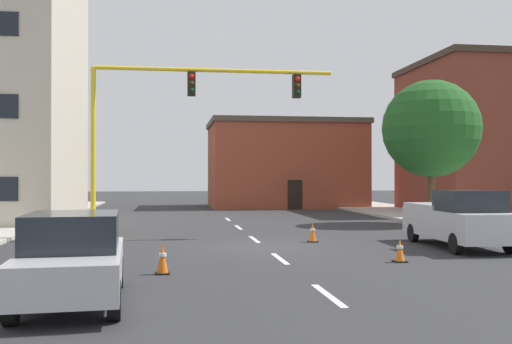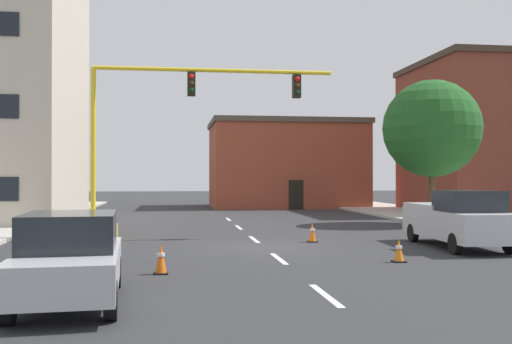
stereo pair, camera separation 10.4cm
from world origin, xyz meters
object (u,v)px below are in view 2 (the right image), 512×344
Objects in this scene: traffic_signal_gantry at (130,180)px; pickup_truck_silver at (458,219)px; traffic_cone_roadside_c at (399,251)px; tree_right_mid at (432,129)px; traffic_cone_roadside_a at (312,233)px; sedan_silver_near_left at (70,257)px; traffic_cone_roadside_b at (161,259)px.

traffic_signal_gantry reaches higher than pickup_truck_silver.
traffic_signal_gantry reaches higher than traffic_cone_roadside_c.
tree_right_mid is 11.83m from traffic_cone_roadside_a.
sedan_silver_near_left reaches higher than traffic_cone_roadside_c.
traffic_signal_gantry is 2.28× the size of sedan_silver_near_left.
traffic_cone_roadside_a is at bearing 50.38° from traffic_cone_roadside_b.
traffic_cone_roadside_c is (8.10, -7.75, -2.00)m from traffic_signal_gantry.
pickup_truck_silver is 10.92m from traffic_cone_roadside_b.
tree_right_mid reaches higher than traffic_cone_roadside_c.
traffic_signal_gantry is 12.26m from sedan_silver_near_left.
traffic_cone_roadside_b is (1.40, -8.92, -1.96)m from traffic_signal_gantry.
traffic_cone_roadside_a is 0.96× the size of traffic_cone_roadside_b.
sedan_silver_near_left is 6.33× the size of traffic_cone_roadside_a.
sedan_silver_near_left is 6.06× the size of traffic_cone_roadside_b.
traffic_cone_roadside_c is (1.25, -5.41, -0.03)m from traffic_cone_roadside_a.
traffic_signal_gantry is at bearing 157.75° from pickup_truck_silver.
traffic_cone_roadside_c is at bearing 9.91° from traffic_cone_roadside_b.
traffic_cone_roadside_b is (-13.49, -13.95, -4.54)m from tree_right_mid.
traffic_cone_roadside_c is at bearing -76.94° from traffic_cone_roadside_a.
traffic_cone_roadside_b reaches higher than traffic_cone_roadside_a.
sedan_silver_near_left is at bearing -91.30° from traffic_signal_gantry.
pickup_truck_silver is at bearing -26.95° from traffic_cone_roadside_a.
traffic_cone_roadside_b is 6.80m from traffic_cone_roadside_c.
traffic_cone_roadside_a is 1.09× the size of traffic_cone_roadside_c.
tree_right_mid reaches higher than traffic_cone_roadside_a.
pickup_truck_silver is at bearing 42.55° from traffic_cone_roadside_c.
sedan_silver_near_left is (-0.28, -12.17, -1.44)m from traffic_signal_gantry.
traffic_signal_gantry is 14.42× the size of traffic_cone_roadside_a.
tree_right_mid reaches higher than traffic_signal_gantry.
tree_right_mid is (14.89, 5.03, 2.59)m from traffic_signal_gantry.
tree_right_mid is at bearing 45.96° from traffic_cone_roadside_b.
traffic_signal_gantry is at bearing 136.25° from traffic_cone_roadside_c.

